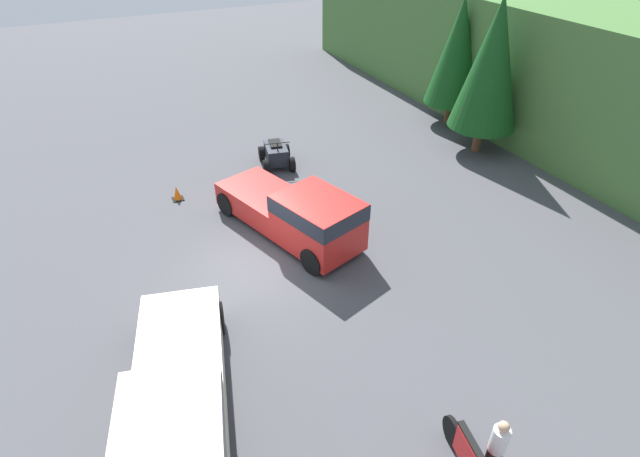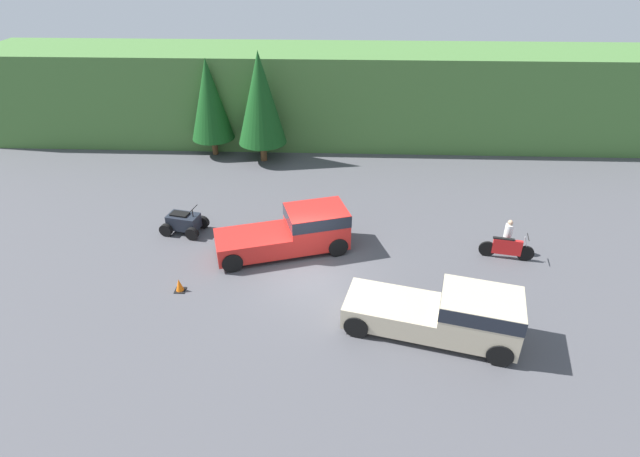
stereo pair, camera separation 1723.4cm
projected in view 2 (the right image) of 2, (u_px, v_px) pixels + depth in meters
ground_plane at (312, 274)px, 20.63m from camera, size 80.00×80.00×0.00m
hillside_backdrop at (325, 95)px, 32.86m from camera, size 44.00×6.00×5.79m
tree_left at (210, 100)px, 29.90m from camera, size 2.61×2.61×5.93m
tree_mid_left at (260, 98)px, 28.84m from camera, size 2.88×2.88×6.55m
pickup_truck_red at (296, 230)px, 21.68m from camera, size 6.02×3.60×1.91m
pickup_truck_second at (450, 313)px, 16.98m from camera, size 6.19×3.37×1.91m
dirt_bike at (507, 248)px, 21.36m from camera, size 2.26×0.71×1.20m
quad_atv at (184, 222)px, 23.25m from camera, size 2.16×1.69×1.26m
rider_person at (508, 235)px, 21.53m from camera, size 0.42×0.42×1.64m
traffic_cone at (179, 285)px, 19.53m from camera, size 0.42×0.42×0.55m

